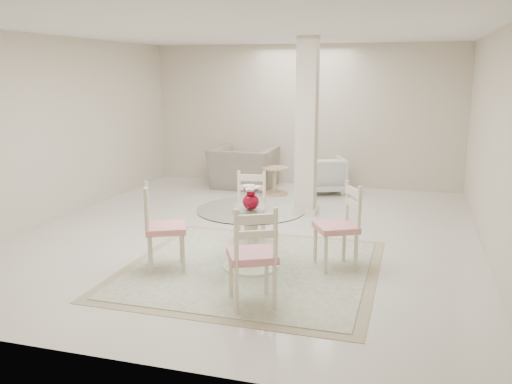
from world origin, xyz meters
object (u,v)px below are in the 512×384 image
(side_table, at_px, (275,182))
(dining_chair_west, at_px, (159,221))
(dining_table, at_px, (251,239))
(dining_chair_north, at_px, (251,202))
(column, at_px, (307,128))
(armchair_white, at_px, (324,175))
(dining_chair_east, at_px, (342,220))
(red_vase, at_px, (251,197))
(dining_chair_south, at_px, (253,249))
(recliner_taupe, at_px, (244,168))

(side_table, bearing_deg, dining_chair_west, -93.74)
(dining_table, height_order, dining_chair_north, dining_chair_north)
(column, xyz_separation_m, armchair_white, (0.03, 1.59, -1.02))
(dining_chair_east, xyz_separation_m, dining_chair_west, (-1.94, -0.64, 0.00))
(red_vase, distance_m, dining_chair_north, 1.06)
(dining_chair_north, relative_size, dining_chair_south, 0.92)
(column, distance_m, red_vase, 2.65)
(red_vase, xyz_separation_m, armchair_white, (0.13, 4.19, -0.50))
(dining_table, relative_size, armchair_white, 1.66)
(dining_chair_east, distance_m, dining_chair_west, 2.04)
(dining_chair_west, height_order, side_table, dining_chair_west)
(column, xyz_separation_m, dining_chair_north, (-0.40, -1.63, -0.82))
(dining_chair_north, xyz_separation_m, dining_chair_south, (0.62, -1.94, 0.04))
(dining_chair_west, bearing_deg, recliner_taupe, -20.79)
(dining_chair_north, distance_m, side_table, 2.85)
(dining_chair_south, distance_m, side_table, 4.87)
(red_vase, xyz_separation_m, recliner_taupe, (-1.43, 4.20, -0.45))
(dining_chair_east, distance_m, armchair_white, 3.97)
(dining_chair_south, relative_size, recliner_taupe, 0.92)
(dining_table, bearing_deg, dining_chair_north, 107.16)
(red_vase, bearing_deg, armchair_white, 88.24)
(dining_chair_west, xyz_separation_m, side_table, (0.27, 4.10, -0.34))
(column, height_order, dining_chair_north, column)
(column, height_order, dining_chair_west, column)
(column, distance_m, dining_chair_west, 3.21)
(column, relative_size, side_table, 5.39)
(red_vase, bearing_deg, column, 87.83)
(dining_table, distance_m, dining_chair_south, 1.04)
(column, xyz_separation_m, dining_chair_south, (0.22, -3.57, -0.77))
(dining_table, distance_m, recliner_taupe, 4.44)
(dining_table, relative_size, red_vase, 4.28)
(dining_chair_south, bearing_deg, column, -113.73)
(dining_chair_east, bearing_deg, dining_chair_west, -100.64)
(dining_table, relative_size, recliner_taupe, 1.01)
(column, bearing_deg, dining_chair_west, -110.09)
(dining_chair_west, bearing_deg, red_vase, -98.47)
(column, bearing_deg, dining_chair_east, -69.19)
(column, bearing_deg, red_vase, -92.17)
(dining_chair_north, bearing_deg, side_table, 86.86)
(dining_chair_north, bearing_deg, dining_chair_south, -83.56)
(dining_chair_south, bearing_deg, dining_chair_north, -99.55)
(dining_chair_east, height_order, dining_chair_south, dining_chair_south)
(dining_chair_west, height_order, dining_chair_south, dining_chair_south)
(side_table, bearing_deg, dining_chair_east, -64.25)
(side_table, bearing_deg, dining_table, -79.49)
(dining_table, distance_m, dining_chair_east, 1.04)
(dining_table, xyz_separation_m, armchair_white, (0.13, 4.19, -0.02))
(column, bearing_deg, dining_table, -92.19)
(dining_chair_south, bearing_deg, red_vase, -99.06)
(dining_chair_west, bearing_deg, dining_chair_south, -143.44)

